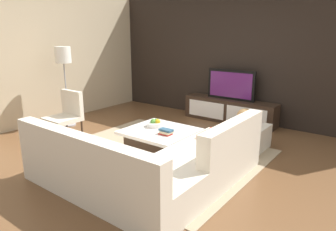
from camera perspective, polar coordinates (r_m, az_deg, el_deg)
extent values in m
plane|color=brown|center=(4.92, -1.31, -7.42)|extent=(14.00, 14.00, 0.00)
cube|color=black|center=(6.88, 13.00, 10.72)|extent=(6.40, 0.12, 2.80)
cube|color=#C6B28E|center=(7.12, -21.26, 10.23)|extent=(0.12, 5.20, 2.80)
cube|color=tan|center=(4.98, -2.22, -7.10)|extent=(3.16, 2.68, 0.01)
cube|color=#332319|center=(6.79, 11.38, 0.91)|extent=(2.03, 0.42, 0.50)
cube|color=white|center=(6.82, 7.05, 1.15)|extent=(0.86, 0.01, 0.35)
cube|color=white|center=(6.42, 14.27, -0.10)|extent=(0.86, 0.01, 0.35)
cube|color=black|center=(6.68, 11.63, 5.62)|extent=(1.06, 0.05, 0.63)
cube|color=#591E66|center=(6.65, 11.52, 5.59)|extent=(0.96, 0.01, 0.53)
cube|color=beige|center=(3.85, -11.27, -11.02)|extent=(2.33, 0.85, 0.42)
cube|color=beige|center=(3.49, -15.73, -6.71)|extent=(2.33, 0.18, 0.40)
cube|color=beige|center=(4.24, 7.57, -8.28)|extent=(0.85, 1.47, 0.42)
cube|color=beige|center=(3.96, 11.99, -3.87)|extent=(0.18, 1.47, 0.40)
cube|color=red|center=(4.24, -17.83, -4.27)|extent=(0.36, 0.20, 0.22)
cube|color=red|center=(4.46, 10.03, -3.89)|extent=(0.60, 0.44, 0.06)
cube|color=#332319|center=(4.99, -1.51, -5.05)|extent=(0.85, 0.79, 0.33)
cube|color=white|center=(4.93, -1.53, -2.98)|extent=(1.07, 0.99, 0.05)
cylinder|color=#332319|center=(5.97, -21.94, -2.50)|extent=(0.04, 0.04, 0.38)
cylinder|color=#332319|center=(5.59, -19.46, -3.42)|extent=(0.04, 0.04, 0.38)
cylinder|color=#332319|center=(6.20, -18.31, -1.51)|extent=(0.04, 0.04, 0.38)
cylinder|color=#332319|center=(5.84, -15.70, -2.33)|extent=(0.04, 0.04, 0.38)
cube|color=beige|center=(5.84, -19.01, -0.64)|extent=(0.54, 0.54, 0.08)
cube|color=beige|center=(5.91, -17.39, 2.32)|extent=(0.54, 0.08, 0.45)
cylinder|color=#A5A5AA|center=(6.79, -17.90, -1.63)|extent=(0.28, 0.28, 0.02)
cylinder|color=#A5A5AA|center=(6.64, -18.36, 3.75)|extent=(0.03, 0.03, 1.28)
cylinder|color=white|center=(6.54, -18.95, 10.62)|extent=(0.31, 0.31, 0.32)
cube|color=beige|center=(5.31, 13.91, -3.83)|extent=(0.70, 0.70, 0.40)
cylinder|color=silver|center=(5.09, -2.41, -1.67)|extent=(0.28, 0.28, 0.07)
sphere|color=gold|center=(5.06, -1.94, -1.15)|extent=(0.09, 0.09, 0.09)
sphere|color=#4C8C33|center=(5.12, -2.23, -0.99)|extent=(0.08, 0.08, 0.08)
sphere|color=#4C8C33|center=(5.06, -2.77, -1.14)|extent=(0.09, 0.09, 0.09)
sphere|color=#AD8451|center=(5.21, 14.15, -0.27)|extent=(0.29, 0.29, 0.29)
cube|color=maroon|center=(4.70, -0.49, -3.41)|extent=(0.19, 0.13, 0.03)
cube|color=#CCB78C|center=(4.69, -0.30, -3.09)|extent=(0.17, 0.16, 0.03)
cube|color=#2D516B|center=(4.69, -0.38, -2.71)|extent=(0.21, 0.12, 0.03)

